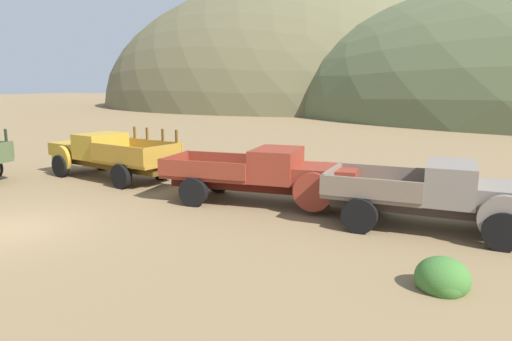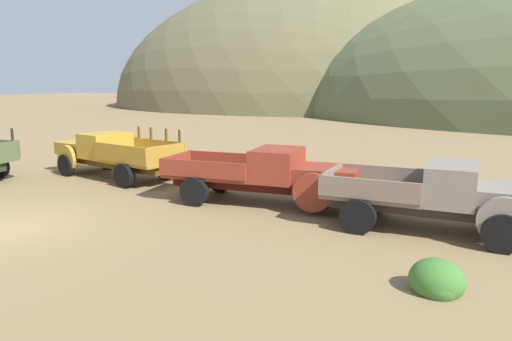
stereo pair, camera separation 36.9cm
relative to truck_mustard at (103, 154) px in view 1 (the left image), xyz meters
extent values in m
plane|color=olive|center=(2.69, -6.89, -1.00)|extent=(300.00, 300.00, 0.00)
ellipsoid|color=brown|center=(-13.97, 67.00, -1.00)|extent=(72.56, 60.63, 43.76)
cube|color=#232B1B|center=(-3.11, -2.15, 0.91)|extent=(0.09, 0.09, 0.50)
cube|color=#593D12|center=(0.46, -0.09, -0.34)|extent=(6.26, 2.14, 0.36)
cube|color=#B28928|center=(-1.78, 0.36, 0.11)|extent=(2.25, 2.02, 0.55)
cube|color=#B7B2A8|center=(-2.67, 0.54, 0.08)|extent=(0.30, 1.14, 0.44)
cylinder|color=#B28928|center=(-1.33, 1.28, -0.24)|extent=(1.21, 0.41, 1.20)
cylinder|color=#B28928|center=(-1.72, -0.67, -0.24)|extent=(1.21, 0.41, 1.20)
cube|color=#B28928|center=(-0.12, 0.02, 0.36)|extent=(1.78, 2.17, 1.05)
cube|color=black|center=(-0.75, 0.15, 0.57)|extent=(0.37, 1.61, 0.59)
cube|color=#A47826|center=(2.12, -0.43, -0.10)|extent=(3.46, 2.58, 0.12)
cube|color=#A47826|center=(2.32, 0.55, 0.31)|extent=(3.09, 0.72, 0.70)
cube|color=#A47826|center=(1.92, -1.41, 0.31)|extent=(3.09, 0.72, 0.70)
cube|color=#A47826|center=(3.59, -0.72, 0.31)|extent=(0.49, 1.98, 0.70)
cube|color=#593D12|center=(3.55, 0.31, 0.91)|extent=(0.09, 0.09, 0.50)
cube|color=#593D12|center=(2.78, 0.46, 0.91)|extent=(0.09, 0.09, 0.50)
cube|color=#593D12|center=(1.86, 0.65, 0.91)|extent=(0.09, 0.09, 0.50)
cube|color=#593D12|center=(1.09, 0.80, 0.91)|extent=(0.09, 0.09, 0.50)
cylinder|color=black|center=(-1.32, 1.33, -0.52)|extent=(1.00, 0.46, 0.96)
cylinder|color=black|center=(-1.73, -0.72, -0.52)|extent=(1.00, 0.46, 0.96)
cylinder|color=black|center=(2.58, 0.54, -0.52)|extent=(1.00, 0.46, 0.96)
cylinder|color=black|center=(2.17, -1.50, -0.52)|extent=(1.00, 0.46, 0.96)
cube|color=#42140D|center=(7.92, -1.42, -0.34)|extent=(6.22, 1.49, 0.36)
cube|color=maroon|center=(10.18, -1.22, 0.11)|extent=(2.09, 1.86, 0.55)
cube|color=#B7B2A8|center=(11.09, -1.14, 0.08)|extent=(0.18, 1.17, 0.44)
cylinder|color=maroon|center=(10.01, -2.25, -0.24)|extent=(1.21, 0.28, 1.20)
cylinder|color=maroon|center=(9.84, -0.24, -0.24)|extent=(1.21, 0.28, 1.20)
cube|color=maroon|center=(8.51, -1.37, 0.36)|extent=(1.59, 2.07, 1.05)
cube|color=black|center=(9.14, -1.31, 0.57)|extent=(0.19, 1.65, 0.59)
cube|color=maroon|center=(6.24, -1.57, -0.10)|extent=(3.28, 2.30, 0.12)
cube|color=maroon|center=(6.33, -2.58, 0.23)|extent=(3.11, 0.37, 0.55)
cube|color=maroon|center=(6.16, -0.55, 0.23)|extent=(3.11, 0.37, 0.55)
cube|color=maroon|center=(4.76, -1.70, 0.23)|extent=(0.28, 2.04, 0.55)
cylinder|color=black|center=(9.83, -0.19, -0.52)|extent=(0.98, 0.36, 0.96)
cylinder|color=black|center=(6.08, -2.65, -0.52)|extent=(0.98, 0.36, 0.96)
cylinder|color=black|center=(5.89, -0.53, -0.52)|extent=(0.98, 0.36, 0.96)
cube|color=#3D322D|center=(13.32, -2.12, -0.34)|extent=(5.36, 1.04, 0.36)
cube|color=slate|center=(15.30, -2.11, 0.11)|extent=(1.70, 1.82, 0.55)
cylinder|color=slate|center=(15.08, -3.19, -0.24)|extent=(1.20, 0.18, 1.20)
cylinder|color=slate|center=(15.07, -1.03, -0.24)|extent=(1.20, 0.18, 1.20)
cube|color=slate|center=(13.83, -2.11, 0.36)|extent=(1.25, 2.09, 1.05)
cube|color=black|center=(14.39, -2.11, 0.57)|extent=(0.06, 1.77, 0.59)
cube|color=#746354|center=(11.86, -2.12, -0.10)|extent=(2.72, 2.19, 0.12)
cube|color=#746354|center=(11.86, -3.21, 0.23)|extent=(2.71, 0.11, 0.55)
cube|color=#746354|center=(11.85, -1.03, 0.23)|extent=(2.71, 0.11, 0.55)
cube|color=#746354|center=(10.56, -2.13, 0.23)|extent=(0.11, 2.18, 0.55)
cylinder|color=black|center=(15.08, -3.24, -0.52)|extent=(0.96, 0.28, 0.96)
cylinder|color=black|center=(15.07, -0.98, -0.52)|extent=(0.96, 0.28, 0.96)
cylinder|color=black|center=(11.64, -3.26, -0.52)|extent=(0.96, 0.28, 0.96)
cylinder|color=black|center=(11.63, -0.99, -0.52)|extent=(0.96, 0.28, 0.96)
ellipsoid|color=#3D702D|center=(13.88, -6.28, -0.83)|extent=(0.77, 0.70, 0.62)
ellipsoid|color=#3D702D|center=(13.83, -6.15, -0.77)|extent=(1.06, 0.95, 0.86)
camera|label=1|loc=(13.89, -15.41, 2.97)|focal=32.53mm
camera|label=2|loc=(14.23, -15.26, 2.97)|focal=32.53mm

